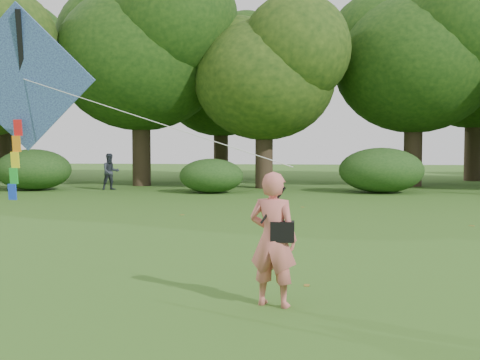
# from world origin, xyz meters

# --- Properties ---
(ground) EXTENTS (100.00, 100.00, 0.00)m
(ground) POSITION_xyz_m (0.00, 0.00, 0.00)
(ground) COLOR #265114
(ground) RESTS_ON ground
(man_kite_flyer) EXTENTS (0.73, 0.58, 1.73)m
(man_kite_flyer) POSITION_xyz_m (-0.65, 0.18, 0.86)
(man_kite_flyer) COLOR #D56B64
(man_kite_flyer) RESTS_ON ground
(bystander_left) EXTENTS (0.99, 0.94, 1.61)m
(bystander_left) POSITION_xyz_m (-8.65, 18.22, 0.80)
(bystander_left) COLOR #292F37
(bystander_left) RESTS_ON ground
(crossbody_bag) EXTENTS (0.43, 0.20, 0.70)m
(crossbody_bag) POSITION_xyz_m (-0.53, 0.15, 0.98)
(crossbody_bag) COLOR black
(crossbody_bag) RESTS_ON ground
(flying_kite) EXTENTS (5.53, 2.12, 3.11)m
(flying_kite) POSITION_xyz_m (-4.73, 1.84, 3.06)
(flying_kite) COLOR #274BAA
(flying_kite) RESTS_ON ground
(tree_line) EXTENTS (54.70, 15.30, 9.48)m
(tree_line) POSITION_xyz_m (1.67, 22.88, 5.60)
(tree_line) COLOR #3A2D1E
(tree_line) RESTS_ON ground
(shrub_band) EXTENTS (39.15, 3.22, 1.88)m
(shrub_band) POSITION_xyz_m (-0.72, 17.60, 0.86)
(shrub_band) COLOR #264919
(shrub_band) RESTS_ON ground
(fallen_leaves) EXTENTS (9.68, 15.89, 0.01)m
(fallen_leaves) POSITION_xyz_m (1.16, 3.36, 0.01)
(fallen_leaves) COLOR olive
(fallen_leaves) RESTS_ON ground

